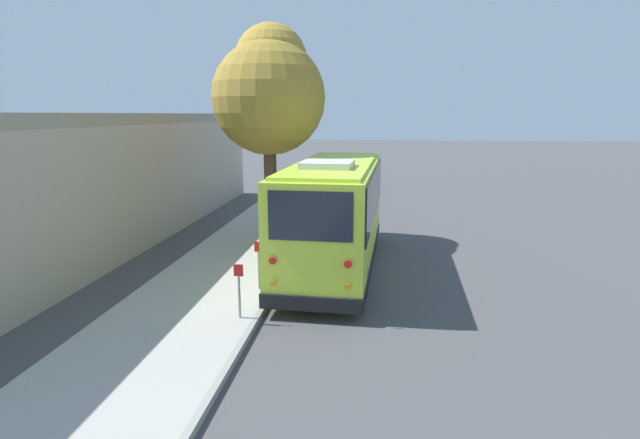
# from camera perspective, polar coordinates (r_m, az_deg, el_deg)

# --- Properties ---
(ground_plane) EXTENTS (160.00, 160.00, 0.00)m
(ground_plane) POSITION_cam_1_polar(r_m,az_deg,el_deg) (15.68, 2.57, -5.86)
(ground_plane) COLOR #474749
(sidewalk_slab) EXTENTS (80.00, 3.58, 0.15)m
(sidewalk_slab) POSITION_cam_1_polar(r_m,az_deg,el_deg) (16.29, -10.18, -5.09)
(sidewalk_slab) COLOR #A3A099
(sidewalk_slab) RESTS_ON ground
(curb_strip) EXTENTS (80.00, 0.14, 0.15)m
(curb_strip) POSITION_cam_1_polar(r_m,az_deg,el_deg) (15.86, -3.70, -5.38)
(curb_strip) COLOR gray
(curb_strip) RESTS_ON ground
(shuttle_bus) EXTENTS (8.76, 2.85, 3.54)m
(shuttle_bus) POSITION_cam_1_polar(r_m,az_deg,el_deg) (15.43, 1.67, 1.14)
(shuttle_bus) COLOR #BCDB38
(shuttle_bus) RESTS_ON ground
(parked_sedan_navy) EXTENTS (4.25, 1.82, 1.29)m
(parked_sedan_navy) POSITION_cam_1_polar(r_m,az_deg,el_deg) (25.32, 2.34, 2.40)
(parked_sedan_navy) COLOR #19234C
(parked_sedan_navy) RESTS_ON ground
(parked_sedan_blue) EXTENTS (4.51, 1.80, 1.30)m
(parked_sedan_blue) POSITION_cam_1_polar(r_m,az_deg,el_deg) (32.29, 3.31, 4.48)
(parked_sedan_blue) COLOR navy
(parked_sedan_blue) RESTS_ON ground
(parked_sedan_tan) EXTENTS (4.16, 1.76, 1.33)m
(parked_sedan_tan) POSITION_cam_1_polar(r_m,az_deg,el_deg) (37.78, 3.77, 5.58)
(parked_sedan_tan) COLOR tan
(parked_sedan_tan) RESTS_ON ground
(street_tree) EXTENTS (4.10, 4.10, 7.89)m
(street_tree) POSITION_cam_1_polar(r_m,az_deg,el_deg) (18.70, -5.82, 14.44)
(street_tree) COLOR brown
(street_tree) RESTS_ON sidewalk_slab
(sign_post_near) EXTENTS (0.06, 0.22, 1.29)m
(sign_post_near) POSITION_cam_1_polar(r_m,az_deg,el_deg) (11.74, -9.23, -8.00)
(sign_post_near) COLOR gray
(sign_post_near) RESTS_ON sidewalk_slab
(sign_post_far) EXTENTS (0.06, 0.22, 1.33)m
(sign_post_far) POSITION_cam_1_polar(r_m,az_deg,el_deg) (13.53, -7.01, -5.14)
(sign_post_far) COLOR gray
(sign_post_far) RESTS_ON sidewalk_slab
(building_backdrop) EXTENTS (24.08, 7.63, 4.83)m
(building_backdrop) POSITION_cam_1_polar(r_m,az_deg,el_deg) (21.57, -27.28, 3.78)
(building_backdrop) COLOR tan
(building_backdrop) RESTS_ON ground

